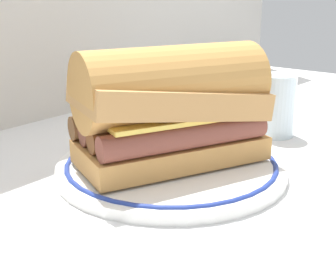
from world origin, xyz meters
TOP-DOWN VIEW (x-y plane):
  - ground_plane at (0.00, 0.00)m, footprint 1.50×1.50m
  - plate at (-0.01, 0.00)m, footprint 0.27×0.27m
  - sausage_sandwich at (-0.01, 0.00)m, footprint 0.23×0.18m
  - drinking_glass at (0.19, -0.03)m, footprint 0.06×0.06m
  - salt_shaker at (0.12, 0.19)m, footprint 0.04×0.04m

SIDE VIEW (x-z plane):
  - ground_plane at x=0.00m, z-range 0.00..0.00m
  - plate at x=-0.01m, z-range 0.00..0.02m
  - salt_shaker at x=0.12m, z-range 0.00..0.07m
  - drinking_glass at x=0.19m, z-range -0.01..0.08m
  - sausage_sandwich at x=-0.01m, z-range 0.01..0.15m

